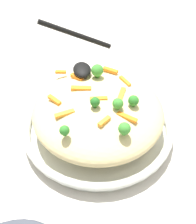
% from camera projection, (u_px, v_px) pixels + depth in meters
% --- Properties ---
extents(ground_plane, '(2.40, 2.40, 0.00)m').
position_uv_depth(ground_plane, '(98.00, 133.00, 0.67)').
color(ground_plane, beige).
extents(serving_bowl, '(0.33, 0.33, 0.04)m').
position_uv_depth(serving_bowl, '(98.00, 127.00, 0.66)').
color(serving_bowl, silver).
rests_on(serving_bowl, ground_plane).
extents(pasta_mound, '(0.29, 0.28, 0.08)m').
position_uv_depth(pasta_mound, '(98.00, 111.00, 0.62)').
color(pasta_mound, '#DBC689').
rests_on(pasta_mound, serving_bowl).
extents(carrot_piece_0, '(0.03, 0.04, 0.01)m').
position_uv_depth(carrot_piece_0, '(127.00, 117.00, 0.56)').
color(carrot_piece_0, orange).
rests_on(carrot_piece_0, pasta_mound).
extents(carrot_piece_1, '(0.01, 0.04, 0.01)m').
position_uv_depth(carrot_piece_1, '(98.00, 99.00, 0.59)').
color(carrot_piece_1, orange).
rests_on(carrot_piece_1, pasta_mound).
extents(carrot_piece_2, '(0.04, 0.03, 0.01)m').
position_uv_depth(carrot_piece_2, '(121.00, 93.00, 0.60)').
color(carrot_piece_2, orange).
rests_on(carrot_piece_2, pasta_mound).
extents(carrot_piece_3, '(0.02, 0.04, 0.01)m').
position_uv_depth(carrot_piece_3, '(65.00, 114.00, 0.56)').
color(carrot_piece_3, orange).
rests_on(carrot_piece_3, pasta_mound).
extents(carrot_piece_4, '(0.02, 0.04, 0.01)m').
position_uv_depth(carrot_piece_4, '(81.00, 88.00, 0.61)').
color(carrot_piece_4, orange).
rests_on(carrot_piece_4, pasta_mound).
extents(carrot_piece_5, '(0.02, 0.03, 0.01)m').
position_uv_depth(carrot_piece_5, '(104.00, 121.00, 0.54)').
color(carrot_piece_5, orange).
rests_on(carrot_piece_5, pasta_mound).
extents(carrot_piece_6, '(0.03, 0.03, 0.01)m').
position_uv_depth(carrot_piece_6, '(110.00, 70.00, 0.66)').
color(carrot_piece_6, orange).
rests_on(carrot_piece_6, pasta_mound).
extents(carrot_piece_7, '(0.03, 0.03, 0.01)m').
position_uv_depth(carrot_piece_7, '(54.00, 100.00, 0.59)').
color(carrot_piece_7, orange).
rests_on(carrot_piece_7, pasta_mound).
extents(carrot_piece_8, '(0.01, 0.03, 0.01)m').
position_uv_depth(carrot_piece_8, '(61.00, 72.00, 0.66)').
color(carrot_piece_8, orange).
rests_on(carrot_piece_8, pasta_mound).
extents(carrot_piece_9, '(0.04, 0.02, 0.01)m').
position_uv_depth(carrot_piece_9, '(125.00, 81.00, 0.63)').
color(carrot_piece_9, orange).
rests_on(carrot_piece_9, pasta_mound).
extents(carrot_piece_10, '(0.03, 0.03, 0.01)m').
position_uv_depth(carrot_piece_10, '(77.00, 77.00, 0.64)').
color(carrot_piece_10, orange).
rests_on(carrot_piece_10, pasta_mound).
extents(broccoli_floret_0, '(0.02, 0.02, 0.02)m').
position_uv_depth(broccoli_floret_0, '(95.00, 102.00, 0.56)').
color(broccoli_floret_0, '#205B1C').
rests_on(broccoli_floret_0, pasta_mound).
extents(broccoli_floret_1, '(0.03, 0.03, 0.03)m').
position_uv_depth(broccoli_floret_1, '(97.00, 71.00, 0.63)').
color(broccoli_floret_1, '#377928').
rests_on(broccoli_floret_1, pasta_mound).
extents(broccoli_floret_2, '(0.02, 0.02, 0.03)m').
position_uv_depth(broccoli_floret_2, '(133.00, 101.00, 0.57)').
color(broccoli_floret_2, '#296820').
rests_on(broccoli_floret_2, pasta_mound).
extents(broccoli_floret_3, '(0.02, 0.02, 0.03)m').
position_uv_depth(broccoli_floret_3, '(124.00, 129.00, 0.52)').
color(broccoli_floret_3, '#377928').
rests_on(broccoli_floret_3, pasta_mound).
extents(broccoli_floret_4, '(0.02, 0.02, 0.02)m').
position_uv_depth(broccoli_floret_4, '(64.00, 131.00, 0.52)').
color(broccoli_floret_4, '#296820').
rests_on(broccoli_floret_4, pasta_mound).
extents(broccoli_floret_5, '(0.02, 0.02, 0.03)m').
position_uv_depth(broccoli_floret_5, '(118.00, 104.00, 0.56)').
color(broccoli_floret_5, '#377928').
rests_on(broccoli_floret_5, pasta_mound).
extents(serving_spoon, '(0.12, 0.17, 0.10)m').
position_uv_depth(serving_spoon, '(80.00, 55.00, 0.66)').
color(serving_spoon, black).
rests_on(serving_spoon, pasta_mound).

